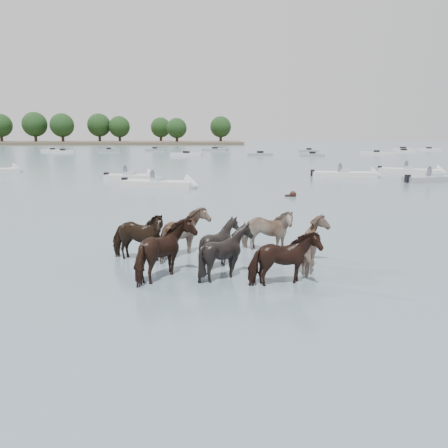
{
  "coord_description": "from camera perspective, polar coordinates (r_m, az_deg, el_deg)",
  "views": [
    {
      "loc": [
        -0.33,
        -11.61,
        3.89
      ],
      "look_at": [
        0.01,
        1.89,
        1.1
      ],
      "focal_mm": 35.32,
      "sensor_mm": 36.0,
      "label": 1
    }
  ],
  "objects": [
    {
      "name": "ground",
      "position": [
        12.25,
        0.19,
        -6.84
      ],
      "size": [
        400.0,
        400.0,
        0.0
      ],
      "primitive_type": "plane",
      "color": "slate",
      "rests_on": "ground"
    },
    {
      "name": "shoreline",
      "position": [
        176.03,
        -25.11,
        9.49
      ],
      "size": [
        160.0,
        30.0,
        1.0
      ],
      "primitive_type": "cube",
      "color": "#4C4233",
      "rests_on": "ground"
    },
    {
      "name": "pony_herd",
      "position": [
        12.91,
        -0.38,
        -2.68
      ],
      "size": [
        7.28,
        4.74,
        1.71
      ],
      "color": "black",
      "rests_on": "ground"
    },
    {
      "name": "swimming_pony",
      "position": [
        28.0,
        8.81,
        3.76
      ],
      "size": [
        0.72,
        0.44,
        0.44
      ],
      "color": "black",
      "rests_on": "ground"
    },
    {
      "name": "motorboat_a",
      "position": [
        37.94,
        -11.03,
        5.92
      ],
      "size": [
        4.78,
        2.06,
        1.92
      ],
      "rotation": [
        0.0,
        0.0,
        -0.1
      ],
      "color": "silver",
      "rests_on": "ground"
    },
    {
      "name": "motorboat_b",
      "position": [
        32.5,
        -7.24,
        5.1
      ],
      "size": [
        6.09,
        3.25,
        1.92
      ],
      "rotation": [
        0.0,
        0.0,
        -0.3
      ],
      "color": "silver",
      "rests_on": "ground"
    },
    {
      "name": "motorboat_c",
      "position": [
        41.45,
        16.39,
        6.13
      ],
      "size": [
        6.3,
        2.62,
        1.92
      ],
      "rotation": [
        0.0,
        0.0,
        -0.17
      ],
      "color": "silver",
      "rests_on": "ground"
    },
    {
      "name": "motorboat_d",
      "position": [
        40.36,
        26.33,
        5.26
      ],
      "size": [
        5.69,
        2.86,
        1.92
      ],
      "rotation": [
        0.0,
        0.0,
        0.24
      ],
      "color": "gray",
      "rests_on": "ground"
    },
    {
      "name": "motorboat_e",
      "position": [
        47.07,
        23.89,
        6.21
      ],
      "size": [
        6.05,
        4.74,
        1.92
      ],
      "rotation": [
        0.0,
        0.0,
        -0.58
      ],
      "color": "silver",
      "rests_on": "ground"
    },
    {
      "name": "motorboat_f",
      "position": [
        49.23,
        -26.82,
        6.16
      ],
      "size": [
        5.11,
        4.08,
        1.92
      ],
      "rotation": [
        0.0,
        0.0,
        0.57
      ],
      "color": "silver",
      "rests_on": "ground"
    },
    {
      "name": "distant_flotilla",
      "position": [
        90.07,
        -0.85,
        9.36
      ],
      "size": [
        103.61,
        28.35,
        0.93
      ],
      "color": "silver",
      "rests_on": "ground"
    },
    {
      "name": "treeline",
      "position": [
        178.25,
        -25.5,
        11.37
      ],
      "size": [
        151.48,
        19.33,
        11.62
      ],
      "color": "#382619",
      "rests_on": "ground"
    }
  ]
}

